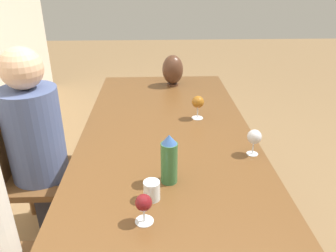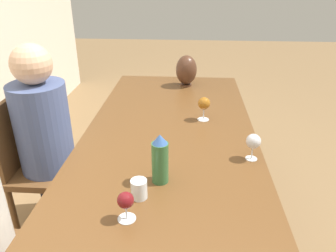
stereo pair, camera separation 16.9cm
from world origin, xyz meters
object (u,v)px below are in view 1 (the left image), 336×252
(wine_glass_4, at_px, (198,103))
(water_tumbler, at_px, (152,190))
(wine_glass_3, at_px, (254,137))
(chair_far, at_px, (30,170))
(vase, at_px, (173,70))
(wine_glass_1, at_px, (144,204))
(person_far, at_px, (39,144))
(water_bottle, at_px, (169,159))

(wine_glass_4, bearing_deg, water_tumbler, 160.34)
(wine_glass_3, height_order, chair_far, chair_far)
(vase, relative_size, wine_glass_1, 2.05)
(person_far, bearing_deg, wine_glass_1, -140.31)
(wine_glass_1, distance_m, wine_glass_3, 0.70)
(water_tumbler, height_order, wine_glass_1, wine_glass_1)
(wine_glass_1, relative_size, chair_far, 0.13)
(water_bottle, height_order, wine_glass_1, water_bottle)
(water_tumbler, bearing_deg, vase, -6.37)
(wine_glass_1, xyz_separation_m, wine_glass_4, (0.91, -0.31, 0.02))
(wine_glass_1, bearing_deg, wine_glass_4, -18.58)
(vase, bearing_deg, water_tumbler, 173.63)
(wine_glass_1, bearing_deg, chair_far, 43.13)
(water_bottle, relative_size, wine_glass_1, 1.94)
(water_bottle, distance_m, wine_glass_1, 0.27)
(wine_glass_3, xyz_separation_m, chair_far, (0.31, 1.25, -0.36))
(wine_glass_1, bearing_deg, water_bottle, -22.22)
(wine_glass_1, distance_m, person_far, 1.01)
(water_bottle, relative_size, chair_far, 0.25)
(vase, distance_m, person_far, 1.16)
(water_bottle, height_order, person_far, person_far)
(person_far, bearing_deg, wine_glass_4, -81.54)
(water_tumbler, xyz_separation_m, vase, (1.42, -0.16, 0.08))
(wine_glass_4, xyz_separation_m, chair_far, (-0.14, 1.03, -0.37))
(water_bottle, relative_size, person_far, 0.18)
(wine_glass_1, height_order, wine_glass_4, wine_glass_4)
(wine_glass_3, bearing_deg, wine_glass_1, 131.30)
(water_tumbler, xyz_separation_m, person_far, (0.64, 0.66, -0.12))
(vase, relative_size, chair_far, 0.27)
(vase, height_order, chair_far, vase)
(water_tumbler, bearing_deg, wine_glass_1, 168.11)
(vase, relative_size, wine_glass_3, 1.80)
(water_tumbler, distance_m, vase, 1.43)
(wine_glass_3, bearing_deg, wine_glass_4, 26.45)
(wine_glass_1, relative_size, person_far, 0.09)
(wine_glass_3, relative_size, wine_glass_4, 0.92)
(person_far, bearing_deg, water_tumbler, -133.82)
(wine_glass_1, bearing_deg, wine_glass_3, -48.70)
(water_bottle, height_order, wine_glass_3, water_bottle)
(wine_glass_4, height_order, person_far, person_far)
(wine_glass_4, distance_m, chair_far, 1.10)
(vase, bearing_deg, water_bottle, 176.29)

